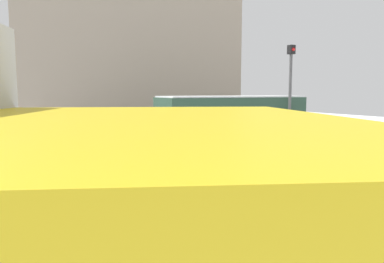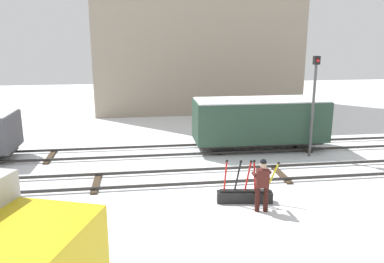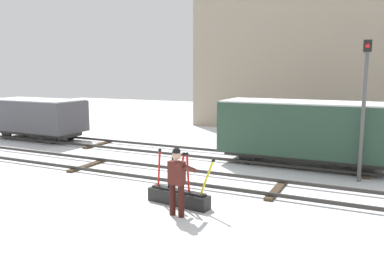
# 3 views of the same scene
# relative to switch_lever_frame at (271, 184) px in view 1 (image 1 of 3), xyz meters

# --- Properties ---
(ground_plane) EXTENTS (60.00, 60.00, 0.00)m
(ground_plane) POSITION_rel_switch_lever_frame_xyz_m (-1.45, 2.24, -0.25)
(ground_plane) COLOR white
(track_main_line) EXTENTS (44.00, 1.94, 0.18)m
(track_main_line) POSITION_rel_switch_lever_frame_xyz_m (-1.45, 2.24, -0.15)
(track_main_line) COLOR #2D2B28
(track_main_line) RESTS_ON ground_plane
(track_siding_near) EXTENTS (44.00, 1.94, 0.18)m
(track_siding_near) POSITION_rel_switch_lever_frame_xyz_m (-1.45, 5.77, -0.14)
(track_siding_near) COLOR #2D2B28
(track_siding_near) RESTS_ON ground_plane
(switch_lever_frame) EXTENTS (2.01, 0.60, 1.45)m
(switch_lever_frame) POSITION_rel_switch_lever_frame_xyz_m (0.00, 0.00, 0.00)
(switch_lever_frame) COLOR black
(switch_lever_frame) RESTS_ON ground_plane
(rail_worker) EXTENTS (0.60, 0.71, 1.70)m
(rail_worker) POSITION_rel_switch_lever_frame_xyz_m (0.33, -0.71, 0.70)
(rail_worker) COLOR #351511
(rail_worker) RESTS_ON ground_plane
(signal_post) EXTENTS (0.24, 0.32, 4.44)m
(signal_post) POSITION_rel_switch_lever_frame_xyz_m (4.21, 4.42, 2.42)
(signal_post) COLOR #4C4C4C
(signal_post) RESTS_ON ground_plane
(apartment_building) EXTENTS (14.41, 6.90, 12.80)m
(apartment_building) POSITION_rel_switch_lever_frame_xyz_m (0.88, 17.36, 6.15)
(apartment_building) COLOR gray
(apartment_building) RESTS_ON ground_plane
(freight_car_near_switch) EXTENTS (6.15, 2.19, 2.42)m
(freight_car_near_switch) POSITION_rel_switch_lever_frame_xyz_m (2.26, 5.77, 1.14)
(freight_car_near_switch) COLOR #2D2B28
(freight_car_near_switch) RESTS_ON ground_plane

